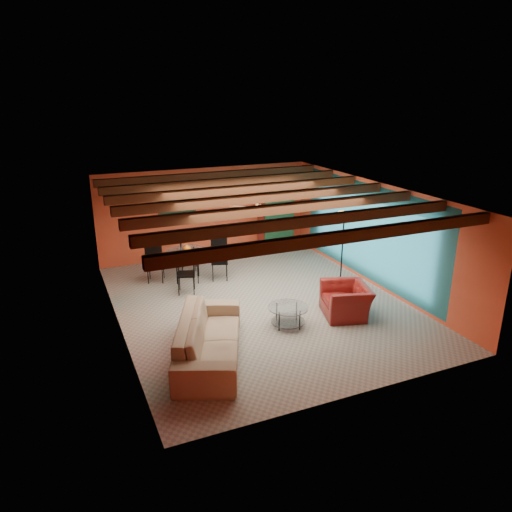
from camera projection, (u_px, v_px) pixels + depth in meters
name	position (u px, v px, depth m)	size (l,w,h in m)	color
room	(258.00, 207.00, 10.93)	(6.52, 8.01, 2.71)	gray
sofa	(209.00, 337.00, 9.17)	(2.83, 1.11, 0.83)	#977B61
armchair	(346.00, 300.00, 10.90)	(1.12, 0.98, 0.73)	maroon
coffee_table	(288.00, 316.00, 10.46)	(0.88, 0.88, 0.45)	silver
dining_table	(187.00, 260.00, 12.87)	(2.21, 2.21, 1.15)	silver
armoire	(276.00, 221.00, 15.35)	(1.04, 0.51, 1.82)	maroon
floor_lamp	(342.00, 247.00, 12.78)	(0.38, 0.38, 1.88)	black
ceiling_fan	(260.00, 208.00, 10.84)	(1.50, 1.50, 0.44)	#472614
painting	(177.00, 206.00, 14.16)	(1.05, 0.03, 0.65)	black
potted_plant	(276.00, 186.00, 14.98)	(0.42, 0.36, 0.46)	#26661E
vase	(186.00, 236.00, 12.65)	(0.19, 0.19, 0.20)	orange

